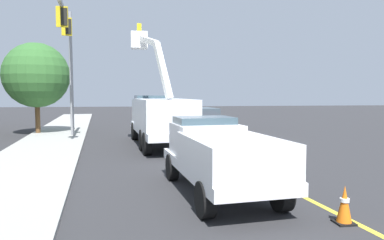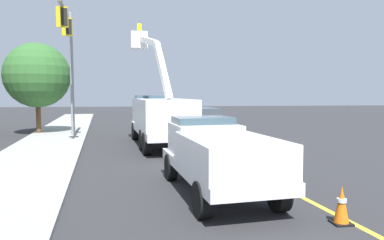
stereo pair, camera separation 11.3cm
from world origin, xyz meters
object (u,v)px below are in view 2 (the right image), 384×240
traffic_signal_mast (69,49)px  utility_bucket_truck (160,116)px  traffic_cone_mid_front (179,130)px  passing_minivan (204,117)px  service_pickup_truck (217,154)px  traffic_cone_leading (342,205)px

traffic_signal_mast → utility_bucket_truck: bearing=-117.4°
utility_bucket_truck → traffic_cone_mid_front: size_ratio=11.89×
passing_minivan → traffic_signal_mast: traffic_signal_mast is taller
service_pickup_truck → traffic_cone_mid_front: (14.25, -0.42, -0.77)m
service_pickup_truck → passing_minivan: bearing=-8.9°
service_pickup_truck → traffic_signal_mast: traffic_signal_mast is taller
service_pickup_truck → traffic_signal_mast: 14.51m
traffic_cone_leading → traffic_signal_mast: (15.04, 8.39, 5.02)m
traffic_cone_mid_front → traffic_cone_leading: bearing=-174.2°
passing_minivan → traffic_signal_mast: (-5.51, 9.04, 4.46)m
utility_bucket_truck → traffic_cone_mid_front: bearing=-18.2°
utility_bucket_truck → traffic_signal_mast: size_ratio=1.06×
utility_bucket_truck → passing_minivan: bearing=-25.3°
service_pickup_truck → traffic_cone_leading: bearing=-141.2°
passing_minivan → traffic_cone_leading: size_ratio=5.99×
utility_bucket_truck → passing_minivan: (8.18, -3.87, -0.63)m
passing_minivan → traffic_signal_mast: size_ratio=0.62×
utility_bucket_truck → traffic_cone_leading: 12.84m
utility_bucket_truck → service_pickup_truck: utility_bucket_truck is taller
passing_minivan → traffic_signal_mast: 11.48m
utility_bucket_truck → service_pickup_truck: bearing=-173.6°
utility_bucket_truck → traffic_cone_leading: bearing=-165.4°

